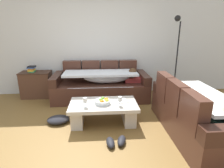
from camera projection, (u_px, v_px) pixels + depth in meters
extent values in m
plane|color=brown|center=(87.00, 135.00, 2.99)|extent=(14.00, 14.00, 0.00)
cube|color=silver|center=(90.00, 41.00, 4.65)|extent=(9.00, 0.10, 2.70)
cube|color=#4A2A1F|center=(101.00, 90.00, 4.47)|extent=(2.25, 0.92, 0.42)
cube|color=#4A2A1F|center=(72.00, 70.00, 4.66)|extent=(0.44, 0.16, 0.46)
cube|color=#4A2A1F|center=(91.00, 70.00, 4.69)|extent=(0.44, 0.16, 0.46)
cube|color=#4A2A1F|center=(109.00, 69.00, 4.72)|extent=(0.44, 0.16, 0.46)
cube|color=#4A2A1F|center=(128.00, 69.00, 4.76)|extent=(0.44, 0.16, 0.46)
cube|color=#3B2119|center=(57.00, 79.00, 4.31)|extent=(0.18, 0.92, 0.20)
cube|color=#3B2119|center=(143.00, 77.00, 4.46)|extent=(0.18, 0.92, 0.20)
cube|color=#B23838|center=(132.00, 79.00, 4.44)|extent=(0.36, 0.28, 0.11)
sphere|color=#936B4C|center=(133.00, 73.00, 4.36)|extent=(0.21, 0.21, 0.21)
sphere|color=#4C331E|center=(133.00, 72.00, 4.35)|extent=(0.20, 0.20, 0.20)
ellipsoid|color=silver|center=(107.00, 77.00, 4.33)|extent=(1.10, 0.44, 0.28)
cube|color=silver|center=(101.00, 73.00, 4.28)|extent=(1.70, 0.60, 0.05)
cube|color=silver|center=(101.00, 96.00, 4.05)|extent=(1.44, 0.04, 0.38)
cube|color=#4A2A1F|center=(196.00, 121.00, 2.99)|extent=(0.92, 1.94, 0.42)
cube|color=#4A2A1F|center=(193.00, 111.00, 2.33)|extent=(0.16, 0.50, 0.46)
cube|color=#4A2A1F|center=(176.00, 97.00, 2.83)|extent=(0.16, 0.50, 0.46)
cube|color=#4A2A1F|center=(165.00, 86.00, 3.34)|extent=(0.16, 0.50, 0.46)
cube|color=#3B2119|center=(176.00, 87.00, 3.74)|extent=(0.92, 0.18, 0.20)
cube|color=#2D6660|center=(224.00, 126.00, 2.33)|extent=(0.28, 0.36, 0.11)
ellipsoid|color=white|center=(202.00, 101.00, 2.90)|extent=(0.44, 1.02, 0.28)
cube|color=white|center=(204.00, 95.00, 2.86)|extent=(0.60, 1.46, 0.05)
cube|color=white|center=(222.00, 119.00, 3.01)|extent=(0.04, 1.24, 0.38)
cube|color=beige|center=(103.00, 105.00, 3.29)|extent=(1.20, 0.68, 0.06)
cube|color=beige|center=(78.00, 115.00, 3.31)|extent=(0.20, 0.54, 0.32)
cube|color=beige|center=(128.00, 113.00, 3.38)|extent=(0.20, 0.54, 0.32)
cylinder|color=silver|center=(103.00, 102.00, 3.24)|extent=(0.28, 0.28, 0.07)
sphere|color=orange|center=(106.00, 100.00, 3.28)|extent=(0.08, 0.08, 0.08)
sphere|color=orange|center=(102.00, 102.00, 3.17)|extent=(0.08, 0.08, 0.08)
sphere|color=gold|center=(107.00, 101.00, 3.20)|extent=(0.08, 0.08, 0.08)
sphere|color=#5EA42A|center=(101.00, 100.00, 3.24)|extent=(0.08, 0.08, 0.08)
sphere|color=#649A37|center=(103.00, 99.00, 3.31)|extent=(0.08, 0.08, 0.08)
cylinder|color=silver|center=(85.00, 107.00, 3.12)|extent=(0.06, 0.06, 0.01)
cylinder|color=silver|center=(85.00, 105.00, 3.11)|extent=(0.01, 0.01, 0.07)
cylinder|color=silver|center=(85.00, 100.00, 3.08)|extent=(0.07, 0.07, 0.08)
cylinder|color=silver|center=(120.00, 106.00, 3.17)|extent=(0.06, 0.06, 0.01)
cylinder|color=silver|center=(120.00, 103.00, 3.16)|extent=(0.01, 0.01, 0.07)
cylinder|color=silver|center=(120.00, 99.00, 3.13)|extent=(0.07, 0.07, 0.08)
cube|color=white|center=(120.00, 101.00, 3.36)|extent=(0.33, 0.29, 0.01)
cube|color=#503122|center=(37.00, 85.00, 4.57)|extent=(0.70, 0.42, 0.62)
cube|color=#382218|center=(35.00, 72.00, 4.48)|extent=(0.72, 0.44, 0.02)
cube|color=#338C59|center=(32.00, 72.00, 4.46)|extent=(0.13, 0.18, 0.03)
cube|color=gold|center=(31.00, 70.00, 4.46)|extent=(0.13, 0.19, 0.04)
cube|color=#B76623|center=(31.00, 69.00, 4.44)|extent=(0.14, 0.18, 0.04)
cube|color=#2D569E|center=(31.00, 68.00, 4.43)|extent=(0.17, 0.18, 0.02)
cube|color=black|center=(32.00, 67.00, 4.43)|extent=(0.18, 0.18, 0.03)
cylinder|color=black|center=(173.00, 94.00, 4.84)|extent=(0.28, 0.28, 0.02)
cylinder|color=black|center=(177.00, 59.00, 4.58)|extent=(0.03, 0.03, 1.80)
sphere|color=black|center=(178.00, 18.00, 4.19)|extent=(0.14, 0.14, 0.14)
ellipsoid|color=black|center=(110.00, 142.00, 2.71)|extent=(0.14, 0.28, 0.09)
ellipsoid|color=black|center=(122.00, 141.00, 2.75)|extent=(0.19, 0.29, 0.09)
ellipsoid|color=#232328|center=(58.00, 120.00, 3.36)|extent=(0.44, 0.37, 0.12)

